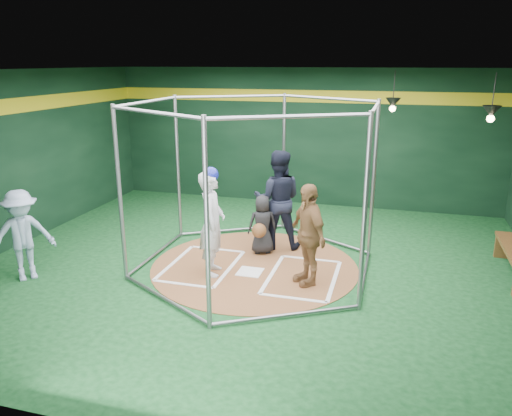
# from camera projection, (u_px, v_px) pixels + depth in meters

# --- Properties ---
(room_shell) EXTENTS (10.10, 9.10, 3.53)m
(room_shell) POSITION_uv_depth(u_px,v_px,m) (255.00, 174.00, 8.73)
(room_shell) COLOR #0D3917
(room_shell) RESTS_ON ground
(clay_disc) EXTENTS (3.80, 3.80, 0.01)m
(clay_disc) POSITION_uv_depth(u_px,v_px,m) (255.00, 266.00, 9.22)
(clay_disc) COLOR brown
(clay_disc) RESTS_ON ground
(home_plate) EXTENTS (0.43, 0.43, 0.01)m
(home_plate) POSITION_uv_depth(u_px,v_px,m) (250.00, 272.00, 8.94)
(home_plate) COLOR white
(home_plate) RESTS_ON clay_disc
(batter_box_left) EXTENTS (1.17, 1.77, 0.01)m
(batter_box_left) POSITION_uv_depth(u_px,v_px,m) (202.00, 265.00, 9.23)
(batter_box_left) COLOR white
(batter_box_left) RESTS_ON clay_disc
(batter_box_right) EXTENTS (1.17, 1.77, 0.01)m
(batter_box_right) POSITION_uv_depth(u_px,v_px,m) (303.00, 277.00, 8.73)
(batter_box_right) COLOR white
(batter_box_right) RESTS_ON clay_disc
(batting_cage) EXTENTS (4.05, 4.67, 3.00)m
(batting_cage) POSITION_uv_depth(u_px,v_px,m) (254.00, 188.00, 8.79)
(batting_cage) COLOR gray
(batting_cage) RESTS_ON ground
(pendant_lamp_near) EXTENTS (0.34, 0.34, 0.90)m
(pendant_lamp_near) POSITION_uv_depth(u_px,v_px,m) (393.00, 103.00, 11.19)
(pendant_lamp_near) COLOR black
(pendant_lamp_near) RESTS_ON room_shell
(pendant_lamp_far) EXTENTS (0.34, 0.34, 0.90)m
(pendant_lamp_far) POSITION_uv_depth(u_px,v_px,m) (491.00, 112.00, 9.24)
(pendant_lamp_far) COLOR black
(pendant_lamp_far) RESTS_ON room_shell
(batter_figure) EXTENTS (0.60, 0.77, 1.93)m
(batter_figure) POSITION_uv_depth(u_px,v_px,m) (212.00, 222.00, 8.65)
(batter_figure) COLOR silver
(batter_figure) RESTS_ON clay_disc
(visitor_leopard) EXTENTS (0.96, 1.06, 1.74)m
(visitor_leopard) POSITION_uv_depth(u_px,v_px,m) (308.00, 234.00, 8.29)
(visitor_leopard) COLOR #B5824D
(visitor_leopard) RESTS_ON clay_disc
(catcher_figure) EXTENTS (0.67, 0.67, 1.16)m
(catcher_figure) POSITION_uv_depth(u_px,v_px,m) (262.00, 225.00, 9.69)
(catcher_figure) COLOR black
(catcher_figure) RESTS_ON clay_disc
(umpire) EXTENTS (1.08, 0.91, 1.98)m
(umpire) POSITION_uv_depth(u_px,v_px,m) (278.00, 200.00, 9.91)
(umpire) COLOR black
(umpire) RESTS_ON clay_disc
(bystander_blue) EXTENTS (1.12, 1.16, 1.59)m
(bystander_blue) POSITION_uv_depth(u_px,v_px,m) (22.00, 235.00, 8.49)
(bystander_blue) COLOR #9CB0CE
(bystander_blue) RESTS_ON ground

